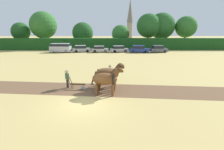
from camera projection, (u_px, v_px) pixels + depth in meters
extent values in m
plane|color=tan|center=(84.00, 104.00, 12.62)|extent=(240.00, 240.00, 0.00)
cube|color=brown|center=(53.00, 88.00, 15.98)|extent=(32.93, 6.61, 0.01)
cube|color=#194719|center=(103.00, 44.00, 44.89)|extent=(65.57, 1.95, 2.95)
cylinder|color=#4C3823|center=(22.00, 42.00, 49.35)|extent=(0.44, 0.44, 3.07)
sphere|color=#1E4C1E|center=(21.00, 32.00, 48.60)|extent=(5.06, 5.06, 5.06)
cylinder|color=brown|center=(45.00, 41.00, 48.44)|extent=(0.44, 0.44, 4.23)
sphere|color=#2D6628|center=(43.00, 25.00, 47.39)|extent=(7.25, 7.25, 7.25)
cylinder|color=#4C3823|center=(83.00, 43.00, 50.06)|extent=(0.44, 0.44, 2.51)
sphere|color=#1E4C1E|center=(83.00, 33.00, 49.33)|extent=(5.87, 5.87, 5.87)
cylinder|color=#4C3823|center=(121.00, 43.00, 49.31)|extent=(0.44, 0.44, 2.54)
sphere|color=#2D6628|center=(121.00, 34.00, 48.64)|extent=(4.91, 4.91, 4.91)
cylinder|color=#4C3823|center=(148.00, 40.00, 48.85)|extent=(0.44, 0.44, 4.28)
sphere|color=#235623|center=(148.00, 26.00, 47.84)|extent=(6.51, 6.51, 6.51)
cylinder|color=#423323|center=(161.00, 40.00, 50.35)|extent=(0.44, 0.44, 4.00)
sphere|color=#235623|center=(162.00, 26.00, 49.32)|extent=(7.33, 7.33, 7.33)
cylinder|color=#4C3823|center=(185.00, 40.00, 49.40)|extent=(0.44, 0.44, 4.17)
sphere|color=#2D6628|center=(186.00, 27.00, 48.45)|extent=(5.86, 5.86, 5.86)
cylinder|color=gray|center=(130.00, 32.00, 77.38)|extent=(2.48, 2.48, 7.96)
cone|color=slate|center=(130.00, 11.00, 75.11)|extent=(2.72, 2.72, 9.72)
ellipsoid|color=brown|center=(105.00, 79.00, 14.12)|extent=(2.13, 1.23, 0.99)
cylinder|color=brown|center=(113.00, 88.00, 14.56)|extent=(0.18, 0.18, 0.90)
cylinder|color=brown|center=(113.00, 91.00, 14.01)|extent=(0.18, 0.18, 0.90)
cylinder|color=brown|center=(97.00, 88.00, 14.68)|extent=(0.18, 0.18, 0.90)
cylinder|color=brown|center=(96.00, 90.00, 14.13)|extent=(0.18, 0.18, 0.90)
cylinder|color=brown|center=(115.00, 73.00, 13.92)|extent=(0.84, 0.54, 0.86)
ellipsoid|color=brown|center=(120.00, 70.00, 13.82)|extent=(0.70, 0.33, 0.54)
cube|color=black|center=(117.00, 71.00, 13.85)|extent=(0.39, 0.12, 0.51)
cylinder|color=black|center=(93.00, 80.00, 14.23)|extent=(0.31, 0.15, 0.71)
torus|color=black|center=(113.00, 78.00, 14.03)|extent=(0.21, 1.00, 0.99)
ellipsoid|color=#513319|center=(106.00, 75.00, 15.19)|extent=(2.20, 1.15, 0.90)
cylinder|color=#513319|center=(114.00, 84.00, 15.62)|extent=(0.18, 0.18, 1.01)
cylinder|color=#513319|center=(114.00, 86.00, 15.12)|extent=(0.18, 0.18, 1.01)
cylinder|color=#513319|center=(99.00, 83.00, 15.74)|extent=(0.18, 0.18, 1.01)
cylinder|color=#513319|center=(98.00, 85.00, 15.24)|extent=(0.18, 0.18, 1.01)
cylinder|color=#513319|center=(117.00, 69.00, 15.00)|extent=(0.81, 0.50, 0.85)
ellipsoid|color=#513319|center=(121.00, 66.00, 14.89)|extent=(0.70, 0.33, 0.54)
cube|color=black|center=(119.00, 67.00, 14.93)|extent=(0.40, 0.12, 0.52)
cylinder|color=black|center=(95.00, 75.00, 15.31)|extent=(0.31, 0.15, 0.71)
torus|color=black|center=(115.00, 74.00, 15.11)|extent=(0.20, 0.92, 0.91)
ellipsoid|color=brown|center=(108.00, 72.00, 16.31)|extent=(2.20, 1.06, 0.81)
cylinder|color=brown|center=(115.00, 80.00, 16.69)|extent=(0.18, 0.18, 0.99)
cylinder|color=brown|center=(115.00, 82.00, 16.24)|extent=(0.18, 0.18, 0.99)
cylinder|color=brown|center=(101.00, 80.00, 16.81)|extent=(0.18, 0.18, 0.99)
cylinder|color=brown|center=(100.00, 81.00, 16.36)|extent=(0.18, 0.18, 0.99)
cylinder|color=brown|center=(118.00, 68.00, 16.12)|extent=(0.75, 0.45, 0.79)
ellipsoid|color=brown|center=(121.00, 65.00, 16.02)|extent=(0.70, 0.33, 0.54)
cube|color=black|center=(119.00, 66.00, 16.06)|extent=(0.38, 0.12, 0.49)
cylinder|color=black|center=(97.00, 73.00, 16.42)|extent=(0.31, 0.15, 0.71)
torus|color=black|center=(116.00, 72.00, 16.23)|extent=(0.19, 0.84, 0.83)
cube|color=#4C331E|center=(78.00, 84.00, 15.67)|extent=(1.38, 0.23, 0.12)
cube|color=#939399|center=(84.00, 88.00, 15.71)|extent=(0.50, 0.25, 0.39)
cylinder|color=#4C331E|center=(72.00, 82.00, 15.89)|extent=(0.40, 0.10, 0.96)
cylinder|color=#4C331E|center=(70.00, 84.00, 15.50)|extent=(0.40, 0.10, 0.96)
cylinder|color=#38332D|center=(67.00, 83.00, 16.07)|extent=(0.14, 0.14, 0.81)
cylinder|color=#38332D|center=(68.00, 84.00, 15.90)|extent=(0.14, 0.14, 0.81)
cube|color=#4C6B4C|center=(67.00, 76.00, 15.81)|extent=(0.44, 0.50, 0.57)
sphere|color=tan|center=(67.00, 72.00, 15.70)|extent=(0.22, 0.22, 0.22)
cylinder|color=#4C6B4C|center=(66.00, 76.00, 16.03)|extent=(0.09, 0.09, 0.54)
cylinder|color=#4C6B4C|center=(68.00, 77.00, 15.60)|extent=(0.09, 0.09, 0.54)
cylinder|color=tan|center=(67.00, 71.00, 15.69)|extent=(0.42, 0.42, 0.02)
cylinder|color=tan|center=(67.00, 71.00, 15.67)|extent=(0.21, 0.21, 0.10)
cylinder|color=#4C4C4C|center=(111.00, 77.00, 18.26)|extent=(0.14, 0.14, 0.80)
cylinder|color=#4C4C4C|center=(109.00, 77.00, 18.14)|extent=(0.14, 0.14, 0.80)
cube|color=#B7B7BC|center=(110.00, 71.00, 18.03)|extent=(0.50, 0.44, 0.57)
sphere|color=tan|center=(110.00, 67.00, 17.93)|extent=(0.22, 0.22, 0.22)
cylinder|color=#B7B7BC|center=(112.00, 70.00, 18.19)|extent=(0.09, 0.09, 0.54)
cylinder|color=#B7B7BC|center=(108.00, 71.00, 17.87)|extent=(0.09, 0.09, 0.54)
cylinder|color=tan|center=(110.00, 66.00, 17.91)|extent=(0.41, 0.41, 0.02)
cylinder|color=tan|center=(110.00, 66.00, 17.90)|extent=(0.21, 0.21, 0.10)
cube|color=#BCBCC1|center=(61.00, 49.00, 40.24)|extent=(4.75, 2.12, 1.21)
cube|color=black|center=(60.00, 45.00, 40.01)|extent=(4.18, 1.90, 0.55)
cube|color=#BCBCC1|center=(60.00, 44.00, 39.93)|extent=(4.18, 1.90, 0.06)
cylinder|color=black|center=(68.00, 50.00, 41.12)|extent=(0.70, 0.25, 0.69)
cylinder|color=black|center=(66.00, 51.00, 39.49)|extent=(0.70, 0.25, 0.69)
cylinder|color=black|center=(56.00, 50.00, 41.22)|extent=(0.70, 0.25, 0.69)
cylinder|color=black|center=(53.00, 51.00, 39.59)|extent=(0.70, 0.25, 0.69)
cube|color=#A8A8B2|center=(82.00, 50.00, 40.84)|extent=(4.39, 2.61, 0.71)
cube|color=black|center=(81.00, 47.00, 40.64)|extent=(2.74, 2.11, 0.60)
cube|color=#A8A8B2|center=(80.00, 45.00, 40.55)|extent=(2.74, 2.11, 0.06)
cylinder|color=black|center=(87.00, 50.00, 41.92)|extent=(0.64, 0.33, 0.61)
cylinder|color=black|center=(87.00, 51.00, 40.38)|extent=(0.64, 0.33, 0.61)
cylinder|color=black|center=(76.00, 50.00, 41.42)|extent=(0.64, 0.33, 0.61)
cylinder|color=black|center=(76.00, 51.00, 39.88)|extent=(0.64, 0.33, 0.61)
cube|color=#A8A8B2|center=(100.00, 50.00, 40.45)|extent=(3.97, 2.02, 0.67)
cube|color=black|center=(99.00, 47.00, 40.28)|extent=(2.42, 1.73, 0.54)
cube|color=#A8A8B2|center=(99.00, 46.00, 40.20)|extent=(2.42, 1.73, 0.06)
cylinder|color=black|center=(105.00, 50.00, 41.33)|extent=(0.66, 0.27, 0.65)
cylinder|color=black|center=(105.00, 51.00, 39.86)|extent=(0.66, 0.27, 0.65)
cylinder|color=black|center=(95.00, 50.00, 41.13)|extent=(0.66, 0.27, 0.65)
cylinder|color=black|center=(95.00, 51.00, 39.67)|extent=(0.66, 0.27, 0.65)
cube|color=#9E9EA8|center=(119.00, 50.00, 40.58)|extent=(4.34, 2.49, 0.68)
cube|color=black|center=(118.00, 47.00, 40.38)|extent=(2.70, 2.03, 0.57)
cube|color=#9E9EA8|center=(118.00, 46.00, 40.30)|extent=(2.70, 2.03, 0.06)
cylinder|color=black|center=(124.00, 50.00, 41.61)|extent=(0.64, 0.32, 0.61)
cylinder|color=black|center=(125.00, 51.00, 40.11)|extent=(0.64, 0.32, 0.61)
cylinder|color=black|center=(113.00, 50.00, 41.15)|extent=(0.64, 0.32, 0.61)
cylinder|color=black|center=(115.00, 51.00, 39.65)|extent=(0.64, 0.32, 0.61)
cube|color=navy|center=(139.00, 50.00, 39.97)|extent=(4.64, 2.60, 0.74)
cube|color=black|center=(139.00, 47.00, 39.83)|extent=(2.89, 2.09, 0.63)
cube|color=navy|center=(139.00, 46.00, 39.74)|extent=(2.89, 2.09, 0.06)
cylinder|color=black|center=(145.00, 51.00, 40.54)|extent=(0.66, 0.34, 0.63)
cylinder|color=black|center=(145.00, 52.00, 39.04)|extent=(0.66, 0.34, 0.63)
cylinder|color=black|center=(134.00, 51.00, 41.02)|extent=(0.66, 0.34, 0.63)
cylinder|color=black|center=(133.00, 51.00, 39.52)|extent=(0.66, 0.34, 0.63)
cube|color=#565B66|center=(159.00, 50.00, 40.30)|extent=(4.07, 2.28, 0.72)
cube|color=black|center=(158.00, 47.00, 40.10)|extent=(2.51, 1.92, 0.61)
cube|color=#565B66|center=(158.00, 46.00, 40.02)|extent=(2.51, 1.92, 0.06)
cylinder|color=black|center=(162.00, 50.00, 41.28)|extent=(0.65, 0.29, 0.63)
cylinder|color=black|center=(165.00, 51.00, 39.72)|extent=(0.65, 0.29, 0.63)
cylinder|color=black|center=(152.00, 51.00, 40.99)|extent=(0.65, 0.29, 0.63)
cylinder|color=black|center=(155.00, 51.00, 39.43)|extent=(0.65, 0.29, 0.63)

